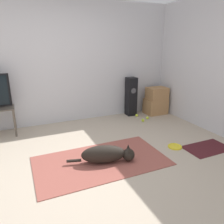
# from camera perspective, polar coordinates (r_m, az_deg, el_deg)

# --- Properties ---
(ground_plane) EXTENTS (12.00, 12.00, 0.00)m
(ground_plane) POSITION_cam_1_polar(r_m,az_deg,el_deg) (3.18, -4.94, -14.47)
(ground_plane) COLOR #B2A38E
(wall_back) EXTENTS (8.00, 0.06, 2.55)m
(wall_back) POSITION_cam_1_polar(r_m,az_deg,el_deg) (4.75, -13.91, 12.19)
(wall_back) COLOR silver
(wall_back) RESTS_ON ground_plane
(area_rug) EXTENTS (1.93, 1.08, 0.01)m
(area_rug) POSITION_cam_1_polar(r_m,az_deg,el_deg) (3.34, -2.85, -12.63)
(area_rug) COLOR #934C42
(area_rug) RESTS_ON ground_plane
(dog) EXTENTS (0.97, 0.39, 0.27)m
(dog) POSITION_cam_1_polar(r_m,az_deg,el_deg) (3.23, -1.34, -10.96)
(dog) COLOR black
(dog) RESTS_ON area_rug
(frisbee) EXTENTS (0.23, 0.23, 0.03)m
(frisbee) POSITION_cam_1_polar(r_m,az_deg,el_deg) (3.88, 16.11, -8.66)
(frisbee) COLOR yellow
(frisbee) RESTS_ON ground_plane
(cardboard_box_lower) EXTENTS (0.51, 0.39, 0.37)m
(cardboard_box_lower) POSITION_cam_1_polar(r_m,az_deg,el_deg) (5.51, 11.28, 1.49)
(cardboard_box_lower) COLOR #A87A4C
(cardboard_box_lower) RESTS_ON ground_plane
(cardboard_box_upper) EXTENTS (0.47, 0.36, 0.28)m
(cardboard_box_upper) POSITION_cam_1_polar(r_m,az_deg,el_deg) (5.44, 11.68, 4.79)
(cardboard_box_upper) COLOR #A87A4C
(cardboard_box_upper) RESTS_ON cardboard_box_lower
(floor_speaker) EXTENTS (0.22, 0.23, 0.91)m
(floor_speaker) POSITION_cam_1_polar(r_m,az_deg,el_deg) (5.25, 4.99, 4.06)
(floor_speaker) COLOR black
(floor_speaker) RESTS_ON ground_plane
(tennis_ball_by_boxes) EXTENTS (0.07, 0.07, 0.07)m
(tennis_ball_by_boxes) POSITION_cam_1_polar(r_m,az_deg,el_deg) (4.92, 8.07, -2.16)
(tennis_ball_by_boxes) COLOR #C6E033
(tennis_ball_by_boxes) RESTS_ON ground_plane
(tennis_ball_near_speaker) EXTENTS (0.07, 0.07, 0.07)m
(tennis_ball_near_speaker) POSITION_cam_1_polar(r_m,az_deg,el_deg) (5.10, 9.23, -1.50)
(tennis_ball_near_speaker) COLOR #C6E033
(tennis_ball_near_speaker) RESTS_ON ground_plane
(tennis_ball_loose_on_carpet) EXTENTS (0.07, 0.07, 0.07)m
(tennis_ball_loose_on_carpet) POSITION_cam_1_polar(r_m,az_deg,el_deg) (5.24, 6.46, -0.85)
(tennis_ball_loose_on_carpet) COLOR #C6E033
(tennis_ball_loose_on_carpet) RESTS_ON ground_plane
(door_mat) EXTENTS (0.78, 0.47, 0.01)m
(door_mat) POSITION_cam_1_polar(r_m,az_deg,el_deg) (4.04, 23.60, -8.60)
(door_mat) COLOR #47191E
(door_mat) RESTS_ON ground_plane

